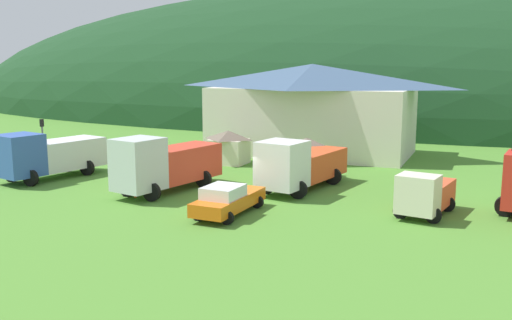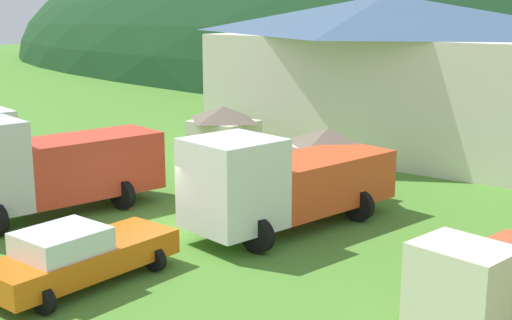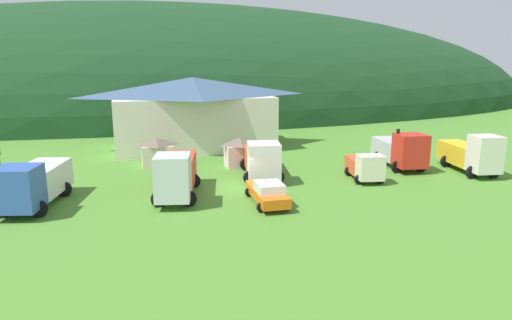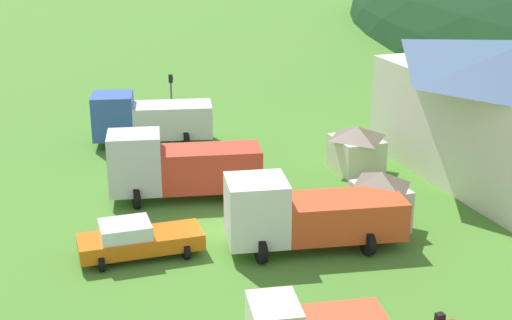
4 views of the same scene
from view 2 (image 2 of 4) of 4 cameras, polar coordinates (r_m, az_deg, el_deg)
name	(u,v)px [view 2 (image 2 of 4)]	position (r m, az deg, el deg)	size (l,w,h in m)	color
ground_plane	(159,235)	(23.03, -7.91, -6.10)	(200.00, 200.00, 0.00)	#4C842D
depot_building	(385,70)	(36.54, 10.54, 7.25)	(18.22, 9.81, 7.85)	silver
play_shed_cream	(224,133)	(33.14, -2.66, 2.23)	(3.02, 2.62, 2.65)	beige
play_shed_pink	(328,162)	(26.91, 5.91, -0.14)	(2.76, 2.28, 2.77)	beige
tow_truck_silver	(42,166)	(25.41, -17.14, -0.48)	(4.08, 8.09, 3.63)	silver
heavy_rig_white	(281,181)	(22.87, 2.07, -1.75)	(4.18, 8.20, 3.36)	white
light_truck_cream	(489,283)	(16.80, 18.53, -9.57)	(2.94, 4.86, 2.38)	beige
service_pickup_orange	(78,255)	(19.26, -14.36, -7.58)	(2.50, 5.39, 1.66)	orange
traffic_cone_mid_row	(129,208)	(26.11, -10.38, -3.93)	(0.36, 0.36, 0.50)	orange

